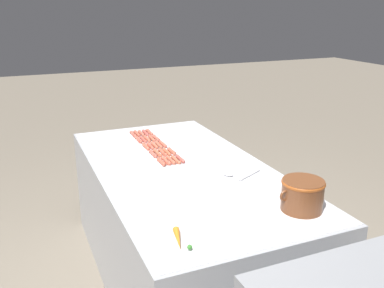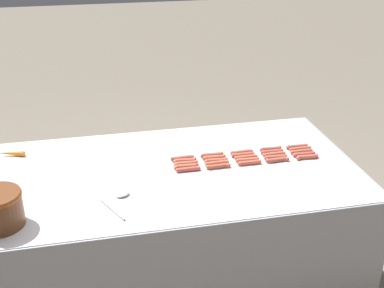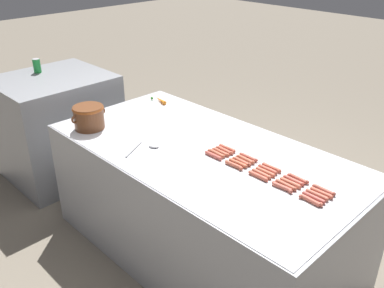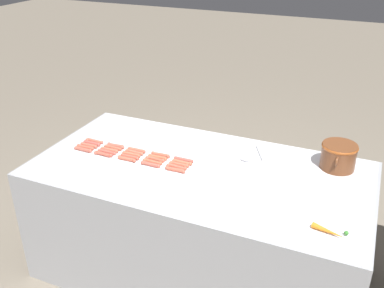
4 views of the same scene
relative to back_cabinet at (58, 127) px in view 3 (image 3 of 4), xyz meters
name	(u,v)px [view 3 (image 3 of 4)]	position (x,y,z in m)	size (l,w,h in m)	color
ground_plane	(202,249)	(0.14, -1.72, -0.48)	(20.00, 20.00, 0.00)	#756B5B
griddle_counter	(202,202)	(0.14, -1.72, -0.06)	(1.08, 2.12, 0.83)	#9EA0A5
back_cabinet	(58,127)	(0.00, 0.00, 0.00)	(0.94, 0.84, 0.96)	gray
hot_dog_0	(311,201)	(0.11, -2.54, 0.37)	(0.03, 0.14, 0.02)	#BC5946
hot_dog_1	(282,187)	(0.11, -2.36, 0.37)	(0.03, 0.14, 0.02)	#B75746
hot_dog_2	(258,176)	(0.11, -2.19, 0.37)	(0.03, 0.14, 0.02)	#BF5843
hot_dog_3	(234,165)	(0.11, -2.01, 0.37)	(0.03, 0.14, 0.02)	#B2543F
hot_dog_4	(213,156)	(0.11, -1.85, 0.37)	(0.03, 0.14, 0.02)	#B54F43
hot_dog_5	(313,198)	(0.14, -2.53, 0.37)	(0.03, 0.14, 0.02)	#B44F46
hot_dog_6	(286,185)	(0.14, -2.36, 0.37)	(0.03, 0.14, 0.02)	#B05741
hot_dog_7	(261,174)	(0.14, -2.19, 0.37)	(0.03, 0.14, 0.02)	#B35C45
hot_dog_8	(238,163)	(0.15, -2.02, 0.37)	(0.03, 0.14, 0.02)	#BA5B3D
hot_dog_9	(216,154)	(0.14, -1.84, 0.37)	(0.03, 0.14, 0.02)	#B35D42
hot_dog_10	(317,195)	(0.18, -2.53, 0.37)	(0.03, 0.14, 0.02)	#B35A46
hot_dog_11	(290,183)	(0.18, -2.36, 0.37)	(0.03, 0.14, 0.02)	#BE5E45
hot_dog_12	(265,172)	(0.18, -2.20, 0.37)	(0.03, 0.14, 0.02)	#BE5B42
hot_dog_13	(242,162)	(0.18, -2.02, 0.37)	(0.03, 0.14, 0.02)	#B85741
hot_dog_14	(221,152)	(0.18, -1.85, 0.37)	(0.03, 0.14, 0.02)	#B85841
hot_dog_15	(322,193)	(0.21, -2.54, 0.37)	(0.03, 0.14, 0.02)	#BC5641
hot_dog_16	(294,181)	(0.21, -2.36, 0.37)	(0.03, 0.14, 0.02)	#B45043
hot_dog_17	(268,169)	(0.21, -2.19, 0.37)	(0.03, 0.14, 0.02)	#B7523F
hot_dog_18	(245,159)	(0.21, -2.02, 0.37)	(0.03, 0.14, 0.02)	#B75C41
hot_dog_19	(224,150)	(0.21, -1.85, 0.37)	(0.03, 0.14, 0.02)	#BD5843
hot_dog_20	(324,190)	(0.25, -2.53, 0.37)	(0.03, 0.14, 0.02)	#B05545
hot_dog_21	(298,179)	(0.25, -2.37, 0.37)	(0.03, 0.14, 0.02)	#BA513F
hot_dog_22	(272,168)	(0.25, -2.19, 0.37)	(0.03, 0.14, 0.02)	#BE5640
hot_dog_23	(248,157)	(0.25, -2.01, 0.37)	(0.03, 0.14, 0.02)	#BA5445
hot_dog_24	(227,148)	(0.25, -1.84, 0.37)	(0.03, 0.14, 0.02)	#BE5540
bean_pot	(89,116)	(-0.20, -0.93, 0.45)	(0.27, 0.22, 0.16)	brown
serving_spoon	(147,147)	(-0.11, -1.46, 0.36)	(0.26, 0.16, 0.02)	#B7B7BC
carrot	(160,100)	(0.50, -0.88, 0.37)	(0.07, 0.18, 0.03)	orange
soda_can	(37,66)	(-0.02, 0.20, 0.54)	(0.07, 0.07, 0.13)	#1E8C38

